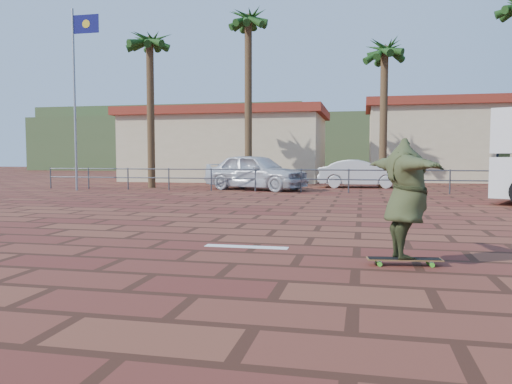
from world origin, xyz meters
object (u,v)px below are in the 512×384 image
(car_silver, at_px, (256,172))
(car_white, at_px, (360,174))
(skateboarder, at_px, (406,199))
(longboard, at_px, (404,260))

(car_silver, bearing_deg, car_white, -38.06)
(car_silver, bearing_deg, skateboarder, -139.56)
(longboard, relative_size, car_silver, 0.21)
(car_silver, bearing_deg, longboard, -139.56)
(car_silver, distance_m, car_white, 5.40)
(skateboarder, bearing_deg, car_white, -18.17)
(skateboarder, relative_size, car_white, 0.49)
(skateboarder, xyz_separation_m, car_silver, (-5.34, 15.12, -0.10))
(skateboarder, xyz_separation_m, car_white, (-0.71, 17.89, -0.24))
(car_white, bearing_deg, longboard, 178.06)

